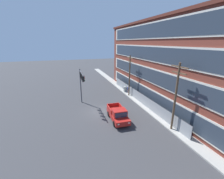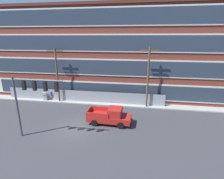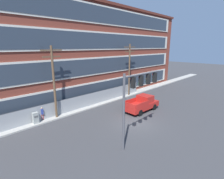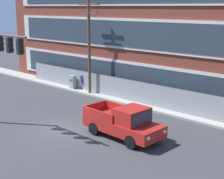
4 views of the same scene
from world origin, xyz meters
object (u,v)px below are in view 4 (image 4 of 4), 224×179
(utility_pole_near_corner, at_px, (89,43))
(pickup_truck_red, at_px, (124,123))
(pedestrian_near_cabinet, at_px, (82,81))
(electrical_cabinet, at_px, (73,83))

(utility_pole_near_corner, bearing_deg, pickup_truck_red, -32.37)
(pedestrian_near_cabinet, bearing_deg, electrical_cabinet, -155.89)
(pickup_truck_red, bearing_deg, electrical_cabinet, 153.15)
(pickup_truck_red, bearing_deg, utility_pole_near_corner, 147.63)
(pickup_truck_red, distance_m, electrical_cabinet, 13.09)
(pickup_truck_red, relative_size, electrical_cabinet, 3.76)
(pickup_truck_red, distance_m, utility_pole_near_corner, 11.55)
(pickup_truck_red, distance_m, pedestrian_near_cabinet, 12.47)
(utility_pole_near_corner, relative_size, electrical_cabinet, 6.04)
(pickup_truck_red, bearing_deg, pedestrian_near_cabinet, 149.49)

